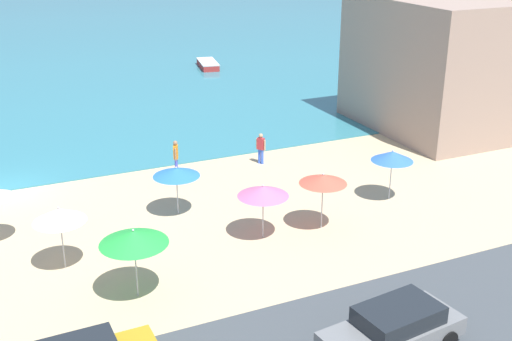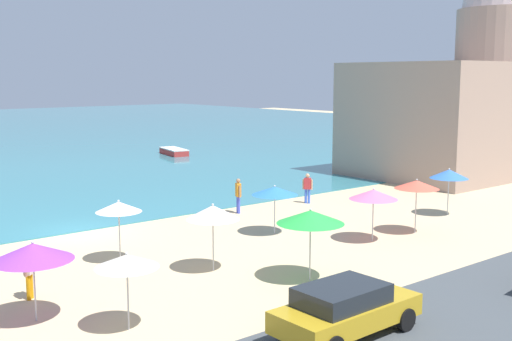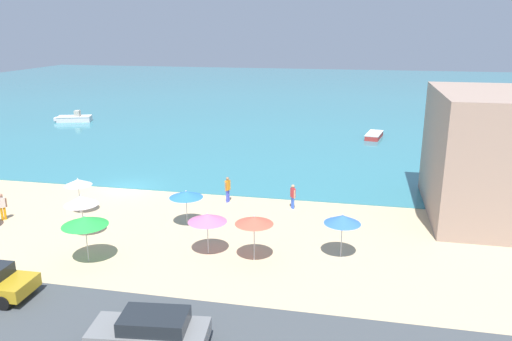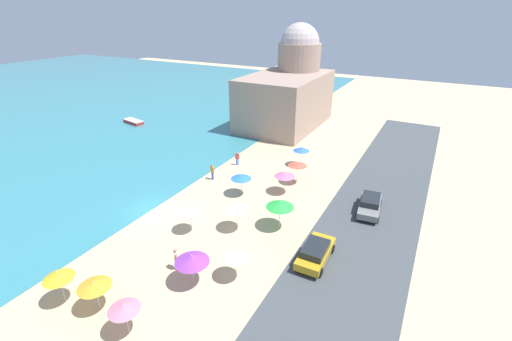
# 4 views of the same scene
# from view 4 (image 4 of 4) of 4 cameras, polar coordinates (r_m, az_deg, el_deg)

# --- Properties ---
(ground_plane) EXTENTS (160.00, 160.00, 0.00)m
(ground_plane) POSITION_cam_4_polar(r_m,az_deg,el_deg) (32.94, -17.22, -6.47)
(ground_plane) COLOR #CDB387
(coastal_road) EXTENTS (80.00, 8.00, 0.06)m
(coastal_road) POSITION_cam_4_polar(r_m,az_deg,el_deg) (25.30, 14.57, -17.00)
(coastal_road) COLOR #42474B
(coastal_road) RESTS_ON ground_plane
(beach_umbrella_0) EXTENTS (1.82, 1.82, 2.52)m
(beach_umbrella_0) POSITION_cam_4_polar(r_m,az_deg,el_deg) (24.66, -30.13, -14.85)
(beach_umbrella_0) COLOR #B2B2B7
(beach_umbrella_0) RESTS_ON ground_plane
(beach_umbrella_1) EXTENTS (1.92, 1.92, 2.47)m
(beach_umbrella_1) POSITION_cam_4_polar(r_m,az_deg,el_deg) (27.99, -3.25, -6.11)
(beach_umbrella_1) COLOR #B2B2B7
(beach_umbrella_1) RESTS_ON ground_plane
(beach_umbrella_3) EXTENTS (2.29, 2.29, 2.36)m
(beach_umbrella_3) POSITION_cam_4_polar(r_m,az_deg,el_deg) (23.31, -10.66, -14.26)
(beach_umbrella_3) COLOR #B2B2B7
(beach_umbrella_3) RESTS_ON ground_plane
(beach_umbrella_4) EXTENTS (2.03, 2.03, 2.20)m
(beach_umbrella_4) POSITION_cam_4_polar(r_m,az_deg,el_deg) (33.27, -2.51, -1.08)
(beach_umbrella_4) COLOR #B2B2B7
(beach_umbrella_4) RESTS_ON ground_plane
(beach_umbrella_5) EXTENTS (1.73, 1.73, 2.38)m
(beach_umbrella_5) POSITION_cam_4_polar(r_m,az_deg,el_deg) (28.22, -10.99, -6.40)
(beach_umbrella_5) COLOR #B2B2B7
(beach_umbrella_5) RESTS_ON ground_plane
(beach_umbrella_7) EXTENTS (1.96, 1.96, 2.46)m
(beach_umbrella_7) POSITION_cam_4_polar(r_m,az_deg,el_deg) (35.66, 6.94, 1.09)
(beach_umbrella_7) COLOR #B2B2B7
(beach_umbrella_7) RESTS_ON ground_plane
(beach_umbrella_8) EXTENTS (1.98, 1.98, 2.22)m
(beach_umbrella_8) POSITION_cam_4_polar(r_m,az_deg,el_deg) (23.40, -25.40, -16.78)
(beach_umbrella_8) COLOR #B2B2B7
(beach_umbrella_8) RESTS_ON ground_plane
(beach_umbrella_9) EXTENTS (1.77, 1.77, 2.22)m
(beach_umbrella_9) POSITION_cam_4_polar(r_m,az_deg,el_deg) (23.38, -3.44, -13.91)
(beach_umbrella_9) COLOR #B2B2B7
(beach_umbrella_9) RESTS_ON ground_plane
(beach_umbrella_10) EXTENTS (2.32, 2.32, 2.53)m
(beach_umbrella_10) POSITION_cam_4_polar(r_m,az_deg,el_deg) (28.21, 4.02, -5.68)
(beach_umbrella_10) COLOR #B2B2B7
(beach_umbrella_10) RESTS_ON ground_plane
(beach_umbrella_11) EXTENTS (1.90, 1.90, 2.39)m
(beach_umbrella_11) POSITION_cam_4_polar(r_m,az_deg,el_deg) (39.88, 7.58, 3.58)
(beach_umbrella_11) COLOR #B2B2B7
(beach_umbrella_11) RESTS_ON ground_plane
(beach_umbrella_12) EXTENTS (1.80, 1.80, 2.25)m
(beach_umbrella_12) POSITION_cam_4_polar(r_m,az_deg,el_deg) (21.36, -21.15, -20.49)
(beach_umbrella_12) COLOR #B2B2B7
(beach_umbrella_12) RESTS_ON ground_plane
(beach_umbrella_13) EXTENTS (2.06, 2.06, 2.30)m
(beach_umbrella_13) POSITION_cam_4_polar(r_m,az_deg,el_deg) (33.69, 4.83, -0.66)
(beach_umbrella_13) COLOR #B2B2B7
(beach_umbrella_13) RESTS_ON ground_plane
(bather_0) EXTENTS (0.33, 0.54, 1.79)m
(bather_0) POSITION_cam_4_polar(r_m,az_deg,el_deg) (36.95, -7.29, -0.06)
(bather_0) COLOR #4754D5
(bather_0) RESTS_ON ground_plane
(bather_1) EXTENTS (0.38, 0.49, 1.66)m
(bather_1) POSITION_cam_4_polar(r_m,az_deg,el_deg) (40.21, -3.15, 2.16)
(bather_1) COLOR blue
(bather_1) RESTS_ON ground_plane
(bather_2) EXTENTS (0.42, 0.44, 1.71)m
(bather_2) POSITION_cam_4_polar(r_m,az_deg,el_deg) (25.31, -13.21, -14.03)
(bather_2) COLOR orange
(bather_2) RESTS_ON ground_plane
(parked_car_0) EXTENTS (4.53, 2.28, 1.43)m
(parked_car_0) POSITION_cam_4_polar(r_m,az_deg,el_deg) (32.56, 18.46, -5.37)
(parked_car_0) COLOR slate
(parked_car_0) RESTS_ON coastal_road
(parked_car_1) EXTENTS (4.28, 1.99, 1.42)m
(parked_car_1) POSITION_cam_4_polar(r_m,az_deg,el_deg) (25.79, 9.88, -13.24)
(parked_car_1) COLOR #BB921D
(parked_car_1) RESTS_ON coastal_road
(skiff_offshore) EXTENTS (2.10, 4.27, 0.55)m
(skiff_offshore) POSITION_cam_4_polar(r_m,az_deg,el_deg) (58.94, -19.77, 7.69)
(skiff_offshore) COLOR #BC322F
(skiff_offshore) RESTS_ON sea
(harbor_fortress) EXTENTS (16.15, 10.12, 14.92)m
(harbor_fortress) POSITION_cam_4_polar(r_m,az_deg,el_deg) (55.20, 5.73, 13.29)
(harbor_fortress) COLOR gray
(harbor_fortress) RESTS_ON ground_plane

